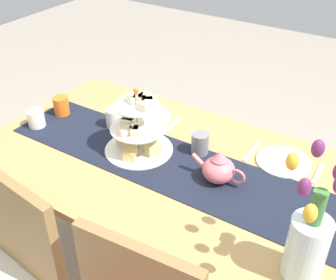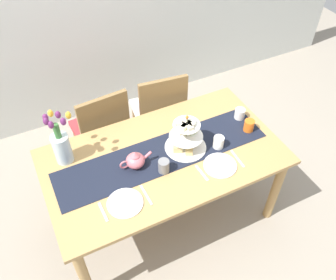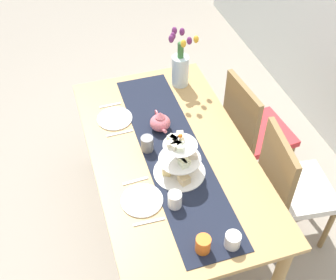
{
  "view_description": "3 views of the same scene",
  "coord_description": "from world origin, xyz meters",
  "px_view_note": "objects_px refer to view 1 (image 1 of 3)",
  "views": [
    {
      "loc": [
        -0.74,
        1.2,
        1.79
      ],
      "look_at": [
        0.06,
        -0.05,
        0.8
      ],
      "focal_mm": 44.52,
      "sensor_mm": 36.0,
      "label": 1
    },
    {
      "loc": [
        -0.72,
        -1.53,
        2.61
      ],
      "look_at": [
        0.06,
        0.06,
        0.8
      ],
      "focal_mm": 38.25,
      "sensor_mm": 36.0,
      "label": 2
    },
    {
      "loc": [
        1.7,
        -0.54,
        2.58
      ],
      "look_at": [
        -0.05,
        -0.0,
        0.78
      ],
      "focal_mm": 45.38,
      "sensor_mm": 36.0,
      "label": 3
    }
  ],
  "objects_px": {
    "dinner_plate_right": "(148,116)",
    "mug_white_text": "(114,118)",
    "mug_grey": "(200,143)",
    "tiered_cake_stand": "(138,130)",
    "teapot": "(219,169)",
    "dinner_plate_left": "(283,161)",
    "knife_left": "(252,151)",
    "mug_orange": "(61,106)",
    "fork_right": "(172,125)",
    "dining_table": "(172,181)",
    "tulip_vase": "(308,239)",
    "knife_right": "(125,109)",
    "cream_jug": "(36,119)",
    "fork_left": "(318,173)"
  },
  "relations": [
    {
      "from": "mug_grey",
      "to": "tiered_cake_stand",
      "type": "bearing_deg",
      "value": 28.92
    },
    {
      "from": "knife_right",
      "to": "mug_white_text",
      "type": "bearing_deg",
      "value": 111.28
    },
    {
      "from": "knife_left",
      "to": "fork_right",
      "type": "relative_size",
      "value": 1.13
    },
    {
      "from": "dinner_plate_right",
      "to": "mug_white_text",
      "type": "bearing_deg",
      "value": 62.67
    },
    {
      "from": "tulip_vase",
      "to": "dining_table",
      "type": "bearing_deg",
      "value": -23.29
    },
    {
      "from": "fork_right",
      "to": "mug_orange",
      "type": "xyz_separation_m",
      "value": [
        0.52,
        0.21,
        0.04
      ]
    },
    {
      "from": "dinner_plate_left",
      "to": "fork_right",
      "type": "distance_m",
      "value": 0.56
    },
    {
      "from": "dinner_plate_left",
      "to": "fork_right",
      "type": "height_order",
      "value": "dinner_plate_left"
    },
    {
      "from": "tiered_cake_stand",
      "to": "mug_grey",
      "type": "xyz_separation_m",
      "value": [
        -0.23,
        -0.13,
        -0.06
      ]
    },
    {
      "from": "tulip_vase",
      "to": "knife_right",
      "type": "height_order",
      "value": "tulip_vase"
    },
    {
      "from": "cream_jug",
      "to": "fork_left",
      "type": "xyz_separation_m",
      "value": [
        -1.24,
        -0.36,
        -0.04
      ]
    },
    {
      "from": "dining_table",
      "to": "mug_white_text",
      "type": "height_order",
      "value": "mug_white_text"
    },
    {
      "from": "tiered_cake_stand",
      "to": "dinner_plate_right",
      "type": "distance_m",
      "value": 0.31
    },
    {
      "from": "mug_orange",
      "to": "teapot",
      "type": "bearing_deg",
      "value": 176.82
    },
    {
      "from": "tulip_vase",
      "to": "knife_right",
      "type": "distance_m",
      "value": 1.21
    },
    {
      "from": "fork_right",
      "to": "mug_orange",
      "type": "height_order",
      "value": "mug_orange"
    },
    {
      "from": "cream_jug",
      "to": "knife_right",
      "type": "relative_size",
      "value": 0.5
    },
    {
      "from": "teapot",
      "to": "dinner_plate_left",
      "type": "bearing_deg",
      "value": -124.91
    },
    {
      "from": "fork_left",
      "to": "knife_right",
      "type": "height_order",
      "value": "same"
    },
    {
      "from": "knife_left",
      "to": "dinner_plate_right",
      "type": "bearing_deg",
      "value": 0.0
    },
    {
      "from": "tiered_cake_stand",
      "to": "knife_left",
      "type": "distance_m",
      "value": 0.51
    },
    {
      "from": "mug_white_text",
      "to": "fork_right",
      "type": "bearing_deg",
      "value": -144.9
    },
    {
      "from": "mug_orange",
      "to": "fork_right",
      "type": "bearing_deg",
      "value": -158.4
    },
    {
      "from": "dining_table",
      "to": "dinner_plate_left",
      "type": "distance_m",
      "value": 0.48
    },
    {
      "from": "cream_jug",
      "to": "knife_left",
      "type": "distance_m",
      "value": 1.02
    },
    {
      "from": "tulip_vase",
      "to": "mug_orange",
      "type": "distance_m",
      "value": 1.36
    },
    {
      "from": "dining_table",
      "to": "tiered_cake_stand",
      "type": "xyz_separation_m",
      "value": [
        0.17,
        0.0,
        0.2
      ]
    },
    {
      "from": "cream_jug",
      "to": "knife_right",
      "type": "xyz_separation_m",
      "value": [
        -0.25,
        -0.36,
        -0.04
      ]
    },
    {
      "from": "teapot",
      "to": "mug_grey",
      "type": "height_order",
      "value": "teapot"
    },
    {
      "from": "mug_orange",
      "to": "tiered_cake_stand",
      "type": "bearing_deg",
      "value": 174.23
    },
    {
      "from": "fork_left",
      "to": "knife_left",
      "type": "relative_size",
      "value": 0.88
    },
    {
      "from": "knife_left",
      "to": "mug_white_text",
      "type": "height_order",
      "value": "mug_white_text"
    },
    {
      "from": "dinner_plate_left",
      "to": "mug_orange",
      "type": "bearing_deg",
      "value": 10.89
    },
    {
      "from": "dinner_plate_right",
      "to": "fork_left",
      "type": "bearing_deg",
      "value": 180.0
    },
    {
      "from": "knife_right",
      "to": "dinner_plate_right",
      "type": "bearing_deg",
      "value": 180.0
    },
    {
      "from": "fork_left",
      "to": "dining_table",
      "type": "bearing_deg",
      "value": 25.56
    },
    {
      "from": "dining_table",
      "to": "knife_right",
      "type": "relative_size",
      "value": 9.89
    },
    {
      "from": "knife_left",
      "to": "mug_grey",
      "type": "height_order",
      "value": "mug_grey"
    },
    {
      "from": "dining_table",
      "to": "tulip_vase",
      "type": "height_order",
      "value": "tulip_vase"
    },
    {
      "from": "teapot",
      "to": "dinner_plate_right",
      "type": "bearing_deg",
      "value": -26.34
    },
    {
      "from": "dining_table",
      "to": "tulip_vase",
      "type": "bearing_deg",
      "value": 156.71
    },
    {
      "from": "tulip_vase",
      "to": "fork_right",
      "type": "xyz_separation_m",
      "value": [
        0.79,
        -0.53,
        -0.15
      ]
    },
    {
      "from": "dinner_plate_right",
      "to": "mug_orange",
      "type": "distance_m",
      "value": 0.43
    },
    {
      "from": "tulip_vase",
      "to": "mug_grey",
      "type": "distance_m",
      "value": 0.7
    },
    {
      "from": "mug_white_text",
      "to": "mug_orange",
      "type": "bearing_deg",
      "value": 9.13
    },
    {
      "from": "dining_table",
      "to": "mug_grey",
      "type": "relative_size",
      "value": 17.71
    },
    {
      "from": "fork_right",
      "to": "mug_orange",
      "type": "bearing_deg",
      "value": 21.6
    },
    {
      "from": "tiered_cake_stand",
      "to": "mug_grey",
      "type": "height_order",
      "value": "tiered_cake_stand"
    },
    {
      "from": "teapot",
      "to": "dinner_plate_right",
      "type": "xyz_separation_m",
      "value": [
        0.52,
        -0.26,
        -0.05
      ]
    },
    {
      "from": "dining_table",
      "to": "fork_right",
      "type": "height_order",
      "value": "fork_right"
    }
  ]
}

